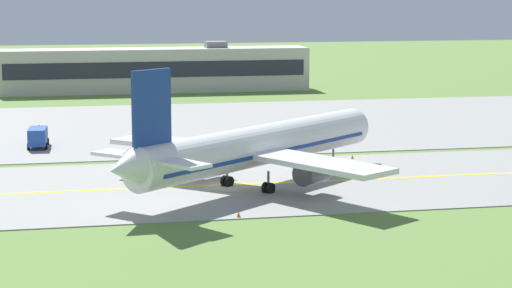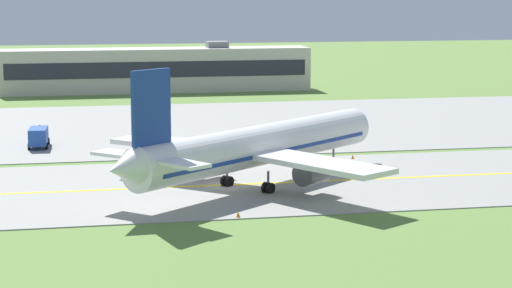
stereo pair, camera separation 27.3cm
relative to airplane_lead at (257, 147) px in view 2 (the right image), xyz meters
name	(u,v)px [view 2 (the right image)]	position (x,y,z in m)	size (l,w,h in m)	color
ground_plane	(225,186)	(-2.97, 1.39, -4.13)	(500.00, 500.00, 0.00)	olive
taxiway_strip	(225,185)	(-2.97, 1.39, -4.08)	(240.00, 28.00, 0.10)	gray
apron_pad	(245,124)	(7.03, 43.39, -4.08)	(140.00, 52.00, 0.10)	gray
taxiway_centreline	(225,185)	(-2.97, 1.39, -4.03)	(220.00, 0.60, 0.01)	yellow
airplane_lead	(257,147)	(0.00, 0.00, 0.00)	(32.87, 29.54, 12.70)	white
service_truck_baggage	(39,136)	(-21.85, 28.43, -2.60)	(2.57, 6.09, 2.60)	#264CA5
terminal_building	(157,70)	(-1.24, 91.14, 0.03)	(58.89, 8.60, 9.48)	beige
traffic_cone_near_edge	(353,157)	(13.94, 13.08, -3.83)	(0.44, 0.44, 0.60)	orange
traffic_cone_mid_edge	(238,215)	(-4.08, -12.09, -3.83)	(0.44, 0.44, 0.60)	orange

